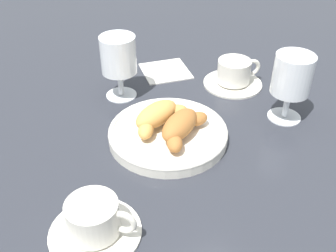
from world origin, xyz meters
TOP-DOWN VIEW (x-y plane):
  - ground_plane at (0.00, 0.00)m, footprint 2.20×2.20m
  - pastry_plate at (0.03, -0.01)m, footprint 0.23×0.23m
  - croissant_large at (0.04, -0.03)m, footprint 0.13×0.09m
  - croissant_small at (0.02, 0.02)m, footprint 0.12×0.10m
  - coffee_cup_near at (0.23, 0.13)m, footprint 0.14×0.14m
  - coffee_cup_far at (-0.21, -0.11)m, footprint 0.14×0.14m
  - juice_glass_left at (-0.22, 0.05)m, footprint 0.08×0.08m
  - juice_glass_right at (0.03, -0.20)m, footprint 0.08×0.08m
  - folded_napkin at (-0.11, -0.24)m, footprint 0.13×0.13m

SIDE VIEW (x-z plane):
  - ground_plane at x=0.00m, z-range 0.00..0.00m
  - folded_napkin at x=-0.11m, z-range 0.00..0.01m
  - pastry_plate at x=0.03m, z-range 0.00..0.02m
  - coffee_cup_near at x=0.23m, z-range 0.00..0.06m
  - coffee_cup_far at x=-0.21m, z-range 0.00..0.06m
  - croissant_large at x=0.04m, z-range 0.02..0.06m
  - croissant_small at x=0.02m, z-range 0.02..0.06m
  - juice_glass_left at x=-0.22m, z-range 0.02..0.16m
  - juice_glass_right at x=0.03m, z-range 0.02..0.16m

